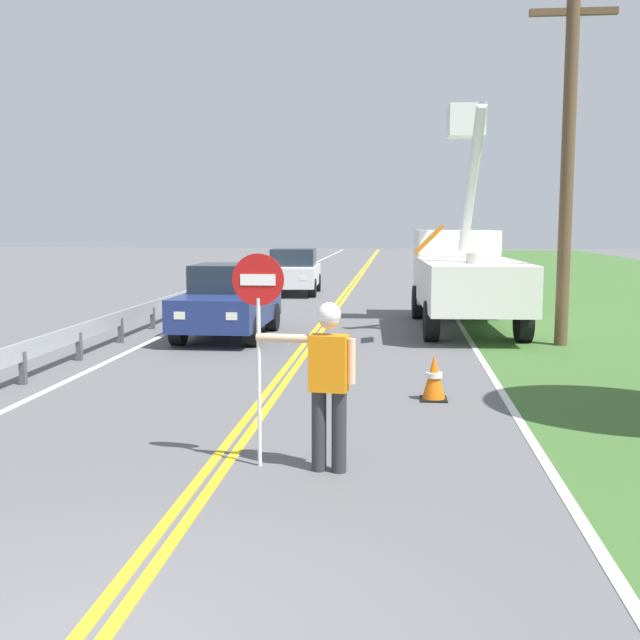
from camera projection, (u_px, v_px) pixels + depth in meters
centerline_yellow_left at (332, 308)px, 24.38m from camera, size 0.11×110.00×0.01m
centerline_yellow_right at (338, 308)px, 24.36m from camera, size 0.11×110.00×0.01m
edge_line_right at (451, 309)px, 24.02m from camera, size 0.12×110.00×0.01m
edge_line_left at (223, 307)px, 24.72m from camera, size 0.12×110.00×0.01m
flagger_worker at (328, 375)px, 8.21m from camera, size 1.08×0.30×1.83m
stop_sign_paddle at (258, 311)px, 8.32m from camera, size 0.56×0.04×2.33m
utility_bucket_truck at (464, 272)px, 19.85m from camera, size 2.67×6.89×5.63m
oncoming_sedan_nearest at (229, 302)px, 18.09m from camera, size 1.96×4.13×1.70m
oncoming_sedan_second at (293, 272)px, 29.30m from camera, size 2.04×4.17×1.70m
utility_pole_near at (568, 160)px, 16.49m from camera, size 1.80×0.28×7.62m
traffic_cone_lead at (434, 378)px, 11.66m from camera, size 0.40×0.40×0.70m
guardrail_left_shoulder at (166, 304)px, 20.66m from camera, size 0.10×32.00×0.71m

